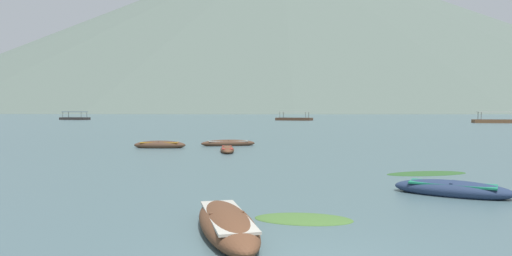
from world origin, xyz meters
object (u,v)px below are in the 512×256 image
rowboat_3 (160,145)px  ferry_2 (294,119)px  rowboat_1 (227,224)px  rowboat_0 (227,150)px  ferry_0 (75,118)px  ferry_1 (500,121)px  rowboat_4 (452,189)px  rowboat_6 (228,143)px

rowboat_3 → ferry_2: 90.51m
rowboat_1 → rowboat_3: (-6.67, 19.76, 0.01)m
rowboat_0 → ferry_0: size_ratio=0.37×
ferry_1 → ferry_2: same height
rowboat_1 → ferry_1: (47.44, 84.51, 0.27)m
ferry_0 → ferry_2: (62.41, -4.33, -0.00)m
rowboat_1 → ferry_2: 109.56m
rowboat_4 → ferry_0: bearing=119.7°
rowboat_0 → rowboat_4: bearing=-58.7°
rowboat_1 → rowboat_6: rowboat_1 is taller
rowboat_6 → ferry_1: bearing=51.6°
ferry_1 → ferry_0: bearing=164.3°
rowboat_1 → ferry_0: (-56.63, 113.73, 0.27)m
rowboat_6 → ferry_1: ferry_1 is taller
rowboat_1 → rowboat_4: 7.28m
ferry_2 → rowboat_4: bearing=-89.9°
rowboat_6 → ferry_2: size_ratio=0.38×
rowboat_4 → ferry_1: (41.46, 80.36, 0.28)m
rowboat_1 → rowboat_3: bearing=108.6°
ferry_0 → rowboat_1: bearing=-63.5°
rowboat_3 → rowboat_6: size_ratio=0.88×
ferry_2 → ferry_1: bearing=-30.9°
ferry_0 → ferry_1: 108.10m
rowboat_3 → rowboat_4: 20.08m
rowboat_1 → ferry_2: size_ratio=0.38×
rowboat_3 → rowboat_4: size_ratio=1.03×
rowboat_1 → rowboat_4: rowboat_1 is taller
rowboat_3 → ferry_0: 106.43m
ferry_0 → ferry_2: bearing=-4.0°
rowboat_0 → rowboat_4: size_ratio=1.00×
rowboat_4 → ferry_1: size_ratio=0.31×
rowboat_4 → ferry_1: 90.42m
rowboat_0 → rowboat_3: rowboat_3 is taller
rowboat_0 → ferry_2: bearing=85.2°
rowboat_0 → rowboat_6: size_ratio=0.85×
rowboat_1 → ferry_1: size_ratio=0.37×
rowboat_0 → rowboat_3: (-4.73, 2.61, 0.05)m
rowboat_0 → rowboat_3: 5.41m
ferry_0 → ferry_1: size_ratio=0.83×
ferry_0 → ferry_1: (104.07, -29.22, -0.00)m
rowboat_3 → rowboat_4: rowboat_3 is taller
rowboat_1 → rowboat_0: bearing=96.4°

